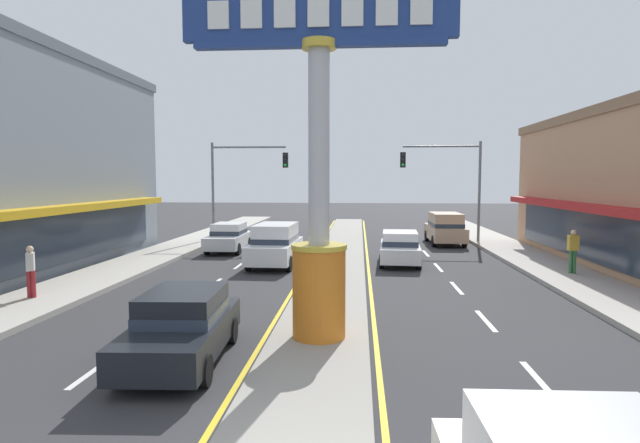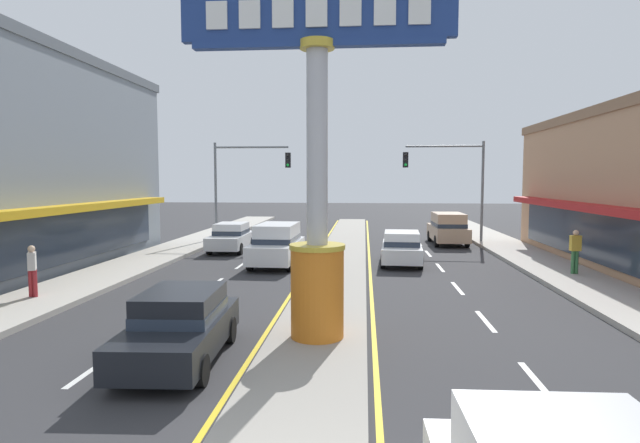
{
  "view_description": "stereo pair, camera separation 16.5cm",
  "coord_description": "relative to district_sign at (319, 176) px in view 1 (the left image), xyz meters",
  "views": [
    {
      "loc": [
        0.95,
        -5.41,
        3.95
      ],
      "look_at": [
        -0.28,
        11.05,
        2.6
      ],
      "focal_mm": 29.35,
      "sensor_mm": 36.0,
      "label": 1
    },
    {
      "loc": [
        1.11,
        -5.4,
        3.95
      ],
      "look_at": [
        -0.28,
        11.05,
        2.6
      ],
      "focal_mm": 29.35,
      "sensor_mm": 36.0,
      "label": 2
    }
  ],
  "objects": [
    {
      "name": "median_strip",
      "position": [
        0.0,
        11.09,
        -3.96
      ],
      "size": [
        2.39,
        52.0,
        0.14
      ],
      "primitive_type": "cube",
      "color": "gray",
      "rests_on": "ground"
    },
    {
      "name": "sidewalk_left",
      "position": [
        -9.22,
        9.09,
        -3.94
      ],
      "size": [
        2.85,
        60.0,
        0.18
      ],
      "primitive_type": "cube",
      "color": "#ADA89E",
      "rests_on": "ground"
    },
    {
      "name": "sidewalk_right",
      "position": [
        9.22,
        9.09,
        -3.94
      ],
      "size": [
        2.85,
        60.0,
        0.18
      ],
      "primitive_type": "cube",
      "color": "#ADA89E",
      "rests_on": "ground"
    },
    {
      "name": "lane_markings",
      "position": [
        -0.0,
        9.73,
        -4.02
      ],
      "size": [
        9.13,
        52.0,
        0.01
      ],
      "color": "silver",
      "rests_on": "ground"
    },
    {
      "name": "district_sign",
      "position": [
        0.0,
        0.0,
        0.0
      ],
      "size": [
        6.36,
        1.34,
        8.31
      ],
      "color": "orange",
      "rests_on": "median_strip"
    },
    {
      "name": "traffic_light_left_side",
      "position": [
        -6.43,
        19.8,
        0.22
      ],
      "size": [
        4.86,
        0.46,
        6.2
      ],
      "color": "slate",
      "rests_on": "ground"
    },
    {
      "name": "traffic_light_right_side",
      "position": [
        6.43,
        19.86,
        0.22
      ],
      "size": [
        4.86,
        0.46,
        6.2
      ],
      "color": "slate",
      "rests_on": "ground"
    },
    {
      "name": "sedan_near_right_lane",
      "position": [
        2.84,
        11.88,
        -3.24
      ],
      "size": [
        2.02,
        4.39,
        1.53
      ],
      "color": "white",
      "rests_on": "ground"
    },
    {
      "name": "sedan_far_right_lane",
      "position": [
        -6.15,
        15.58,
        -3.24
      ],
      "size": [
        1.87,
        4.31,
        1.53
      ],
      "color": "white",
      "rests_on": "ground"
    },
    {
      "name": "suv_near_left_lane",
      "position": [
        6.15,
        19.55,
        -3.04
      ],
      "size": [
        2.02,
        4.63,
        1.9
      ],
      "color": "tan",
      "rests_on": "ground"
    },
    {
      "name": "suv_far_left_oncoming",
      "position": [
        -2.84,
        11.08,
        -3.04
      ],
      "size": [
        2.09,
        4.66,
        1.9
      ],
      "color": "white",
      "rests_on": "ground"
    },
    {
      "name": "sedan_kerb_right",
      "position": [
        -2.85,
        -1.5,
        -3.24
      ],
      "size": [
        2.0,
        4.38,
        1.53
      ],
      "color": "black",
      "rests_on": "ground"
    },
    {
      "name": "pedestrian_near_kerb",
      "position": [
        -9.44,
        3.34,
        -2.91
      ],
      "size": [
        0.38,
        0.46,
        1.66
      ],
      "color": "maroon",
      "rests_on": "sidewalk_left"
    },
    {
      "name": "pedestrian_far_side",
      "position": [
        9.47,
        9.05,
        -2.85
      ],
      "size": [
        0.42,
        0.27,
        1.75
      ],
      "color": "#336B3D",
      "rests_on": "sidewalk_right"
    }
  ]
}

